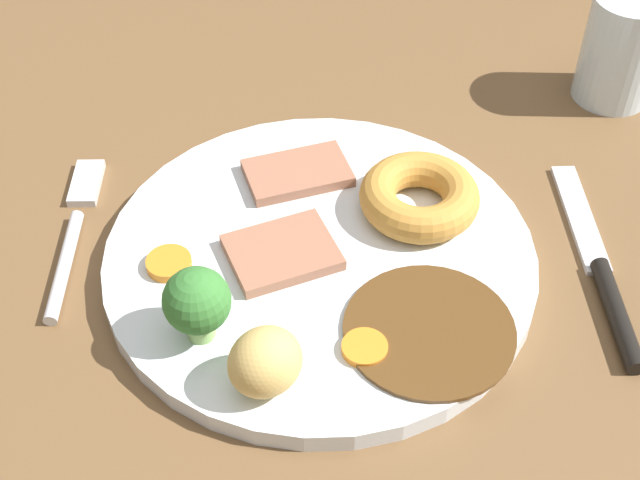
{
  "coord_description": "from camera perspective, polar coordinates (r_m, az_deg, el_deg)",
  "views": [
    {
      "loc": [
        -0.63,
        -39.28,
        46.42
      ],
      "look_at": [
        -3.1,
        0.67,
        6.0
      ],
      "focal_mm": 49.92,
      "sensor_mm": 36.0,
      "label": 1
    }
  ],
  "objects": [
    {
      "name": "meat_slice_under",
      "position": [
        0.63,
        -1.45,
        4.32
      ],
      "size": [
        8.28,
        6.74,
        0.8
      ],
      "primitive_type": "cube",
      "rotation": [
        0.0,
        0.0,
        3.52
      ],
      "color": "#9E664C",
      "rests_on": "dinner_plate"
    },
    {
      "name": "dining_table",
      "position": [
        0.59,
        2.95,
        -3.44
      ],
      "size": [
        120.0,
        84.0,
        3.6
      ],
      "primitive_type": "cube",
      "color": "brown",
      "rests_on": "ground"
    },
    {
      "name": "dinner_plate",
      "position": [
        0.58,
        0.0,
        -1.18
      ],
      "size": [
        28.08,
        28.08,
        1.4
      ],
      "primitive_type": "cylinder",
      "color": "white",
      "rests_on": "dining_table"
    },
    {
      "name": "water_glass",
      "position": [
        0.74,
        18.75,
        11.54
      ],
      "size": [
        6.02,
        6.02,
        8.76
      ],
      "primitive_type": "cylinder",
      "color": "silver",
      "rests_on": "dining_table"
    },
    {
      "name": "gravy_pool",
      "position": [
        0.53,
        7.02,
        -5.75
      ],
      "size": [
        10.34,
        10.34,
        0.3
      ],
      "primitive_type": "cylinder",
      "color": "#563819",
      "rests_on": "dinner_plate"
    },
    {
      "name": "fork",
      "position": [
        0.63,
        -15.49,
        0.66
      ],
      "size": [
        2.61,
        15.32,
        0.9
      ],
      "rotation": [
        0.0,
        0.0,
        1.65
      ],
      "color": "silver",
      "rests_on": "dining_table"
    },
    {
      "name": "roast_potato_left",
      "position": [
        0.49,
        -3.54,
        -7.8
      ],
      "size": [
        5.81,
        5.8,
        4.04
      ],
      "primitive_type": "ellipsoid",
      "rotation": [
        0.0,
        0.0,
        3.91
      ],
      "color": "#D8B260",
      "rests_on": "dinner_plate"
    },
    {
      "name": "carrot_coin_back",
      "position": [
        0.52,
        2.41,
        -6.91
      ],
      "size": [
        2.73,
        2.73,
        0.49
      ],
      "primitive_type": "cylinder",
      "color": "orange",
      "rests_on": "dinner_plate"
    },
    {
      "name": "yorkshire_pudding",
      "position": [
        0.6,
        6.38,
        2.79
      ],
      "size": [
        8.09,
        8.09,
        2.48
      ],
      "primitive_type": "torus",
      "color": "#C68938",
      "rests_on": "dinner_plate"
    },
    {
      "name": "broccoli_floret",
      "position": [
        0.51,
        -7.89,
        -3.99
      ],
      "size": [
        4.0,
        4.0,
        5.01
      ],
      "color": "#8CB766",
      "rests_on": "dinner_plate"
    },
    {
      "name": "knife",
      "position": [
        0.6,
        17.65,
        -2.2
      ],
      "size": [
        3.32,
        18.55,
        1.2
      ],
      "rotation": [
        0.0,
        0.0,
        1.67
      ],
      "color": "black",
      "rests_on": "dining_table"
    },
    {
      "name": "meat_slice_main",
      "position": [
        0.57,
        -2.44,
        -0.77
      ],
      "size": [
        8.35,
        7.7,
        0.8
      ],
      "primitive_type": "cube",
      "rotation": [
        0.0,
        0.0,
        0.45
      ],
      "color": "#9E664C",
      "rests_on": "dinner_plate"
    },
    {
      "name": "carrot_coin_front",
      "position": [
        0.57,
        -9.65,
        -1.49
      ],
      "size": [
        2.91,
        2.91,
        0.63
      ],
      "primitive_type": "cylinder",
      "color": "orange",
      "rests_on": "dinner_plate"
    }
  ]
}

